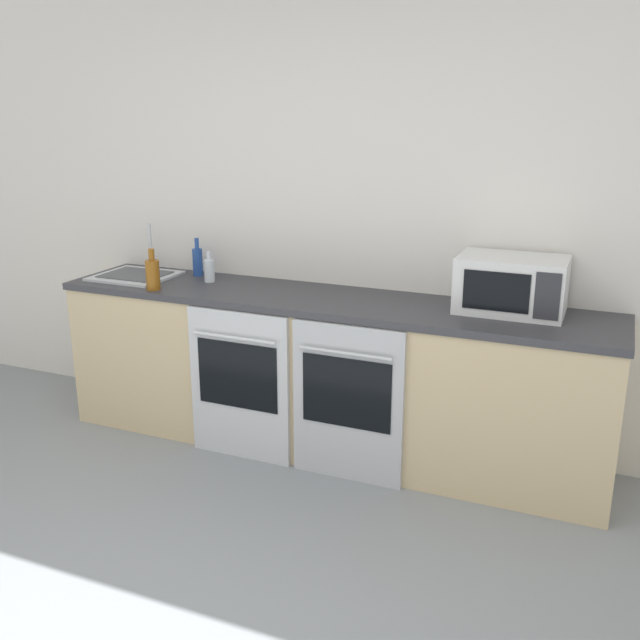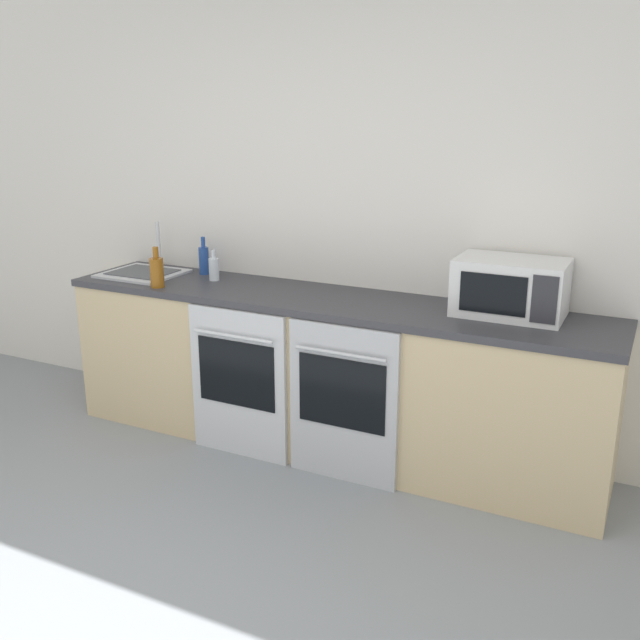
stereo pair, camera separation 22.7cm
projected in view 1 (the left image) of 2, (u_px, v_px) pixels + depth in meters
wall_back at (347, 217)px, 4.12m from camera, size 10.00×0.06×2.60m
counter_back at (325, 373)px, 4.07m from camera, size 3.16×0.62×0.90m
oven_left at (239, 385)px, 3.94m from camera, size 0.61×0.06×0.86m
oven_right at (347, 403)px, 3.70m from camera, size 0.61×0.06×0.86m
microwave at (512, 285)px, 3.62m from camera, size 0.54×0.35×0.29m
bottle_blue at (198, 261)px, 4.42m from camera, size 0.06×0.06×0.24m
bottle_clear at (209, 270)px, 4.27m from camera, size 0.06×0.06×0.19m
bottle_amber at (153, 274)px, 4.08m from camera, size 0.08×0.08×0.24m
sink at (136, 274)px, 4.41m from camera, size 0.46×0.42×0.31m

